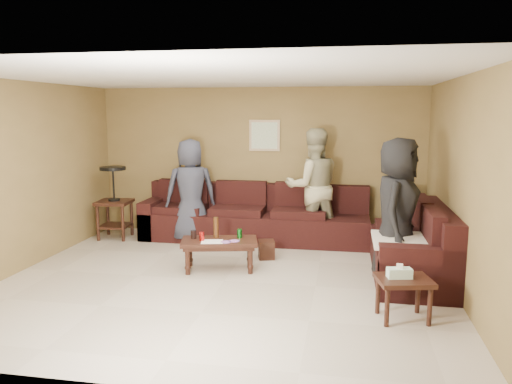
# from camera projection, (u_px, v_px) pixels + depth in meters

# --- Properties ---
(room) EXTENTS (5.60, 5.50, 2.50)m
(room) POSITION_uv_depth(u_px,v_px,m) (223.00, 148.00, 5.98)
(room) COLOR #BAAE9D
(room) RESTS_ON ground
(sectional_sofa) EXTENTS (4.65, 2.90, 0.97)m
(sectional_sofa) POSITION_uv_depth(u_px,v_px,m) (301.00, 230.00, 7.52)
(sectional_sofa) COLOR black
(sectional_sofa) RESTS_ON ground
(coffee_table) EXTENTS (1.08, 0.70, 0.70)m
(coffee_table) POSITION_uv_depth(u_px,v_px,m) (219.00, 244.00, 6.62)
(coffee_table) COLOR #331811
(coffee_table) RESTS_ON ground
(end_table_left) EXTENTS (0.57, 0.57, 1.20)m
(end_table_left) POSITION_uv_depth(u_px,v_px,m) (114.00, 201.00, 8.28)
(end_table_left) COLOR #331811
(end_table_left) RESTS_ON ground
(side_table_right) EXTENTS (0.61, 0.54, 0.58)m
(side_table_right) POSITION_uv_depth(u_px,v_px,m) (403.00, 283.00, 5.02)
(side_table_right) COLOR #331811
(side_table_right) RESTS_ON ground
(waste_bin) EXTENTS (0.27, 0.27, 0.27)m
(waste_bin) POSITION_uv_depth(u_px,v_px,m) (266.00, 249.00, 7.17)
(waste_bin) COLOR #331811
(waste_bin) RESTS_ON ground
(wall_art) EXTENTS (0.52, 0.04, 0.52)m
(wall_art) POSITION_uv_depth(u_px,v_px,m) (265.00, 135.00, 8.36)
(wall_art) COLOR tan
(wall_art) RESTS_ON ground
(person_left) EXTENTS (0.96, 0.82, 1.67)m
(person_left) POSITION_uv_depth(u_px,v_px,m) (191.00, 191.00, 8.04)
(person_left) COLOR #303343
(person_left) RESTS_ON ground
(person_middle) EXTENTS (1.06, 0.94, 1.84)m
(person_middle) POSITION_uv_depth(u_px,v_px,m) (313.00, 187.00, 7.89)
(person_middle) COLOR tan
(person_middle) RESTS_ON ground
(person_right) EXTENTS (0.77, 0.99, 1.79)m
(person_right) POSITION_uv_depth(u_px,v_px,m) (397.00, 210.00, 6.13)
(person_right) COLOR black
(person_right) RESTS_ON ground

